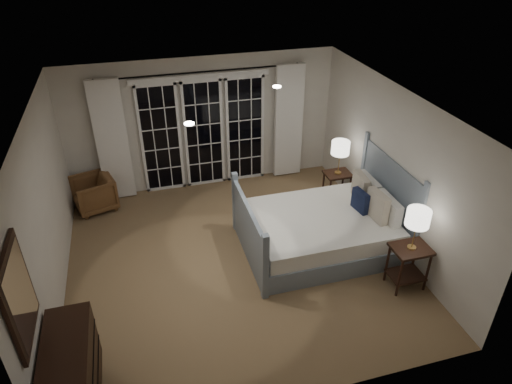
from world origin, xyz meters
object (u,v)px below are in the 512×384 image
object	(u,v)px
nightstand_left	(409,261)
bed	(323,228)
nightstand_right	(337,183)
lamp_left	(418,218)
lamp_right	(340,148)
dresser	(72,371)
armchair	(94,193)

from	to	relation	value
nightstand_left	bed	bearing A→B (deg)	123.88
nightstand_right	lamp_left	bearing A→B (deg)	-89.42
bed	lamp_right	world-z (taller)	bed
nightstand_right	nightstand_left	bearing A→B (deg)	-89.42
dresser	armchair	bearing A→B (deg)	88.09
nightstand_right	lamp_left	xyz separation A→B (m)	(0.02, -2.34, 0.77)
nightstand_right	dresser	distance (m)	5.29
nightstand_left	armchair	size ratio (longest dim) A/B	0.98
lamp_left	armchair	distance (m)	5.49
lamp_left	dresser	bearing A→B (deg)	-172.39
lamp_left	lamp_right	xyz separation A→B (m)	(-0.02, 2.34, -0.06)
armchair	nightstand_left	bearing A→B (deg)	36.28
bed	dresser	size ratio (longest dim) A/B	2.06
bed	dresser	world-z (taller)	bed
lamp_left	lamp_right	world-z (taller)	lamp_left
nightstand_right	armchair	distance (m)	4.38
nightstand_left	armchair	distance (m)	5.42
lamp_right	armchair	size ratio (longest dim) A/B	0.90
nightstand_left	lamp_left	xyz separation A→B (m)	(0.00, 0.00, 0.72)
nightstand_left	dresser	xyz separation A→B (m)	(-4.43, -0.59, -0.04)
dresser	lamp_left	bearing A→B (deg)	7.61
nightstand_right	lamp_left	distance (m)	2.46
nightstand_left	lamp_right	distance (m)	2.43
bed	lamp_left	xyz separation A→B (m)	(0.78, -1.17, 0.82)
lamp_right	armchair	bearing A→B (deg)	167.19
nightstand_left	lamp_right	bearing A→B (deg)	90.58
lamp_left	bed	bearing A→B (deg)	123.88
lamp_right	dresser	xyz separation A→B (m)	(-4.40, -2.93, -0.69)
lamp_right	dresser	distance (m)	5.33
bed	nightstand_right	size ratio (longest dim) A/B	3.90
nightstand_right	lamp_right	size ratio (longest dim) A/B	0.98
bed	nightstand_right	bearing A→B (deg)	57.01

